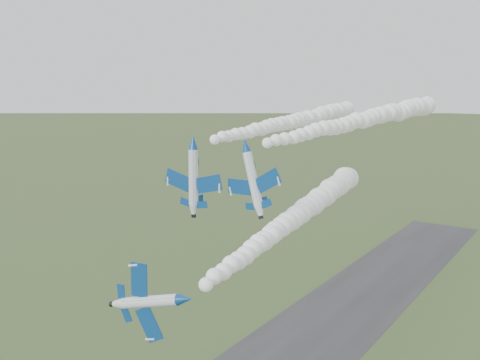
# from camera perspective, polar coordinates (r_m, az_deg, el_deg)

# --- Properties ---
(jet_lead) EXTENTS (3.66, 11.49, 9.28)m
(jet_lead) POSITION_cam_1_polar(r_m,az_deg,el_deg) (61.03, -5.89, -12.56)
(jet_lead) COLOR silver
(smoke_trail_jet_lead) EXTENTS (17.04, 65.50, 4.81)m
(smoke_trail_jet_lead) POSITION_cam_1_polar(r_m,az_deg,el_deg) (91.07, 6.16, -3.75)
(smoke_trail_jet_lead) COLOR white
(jet_pair_left) EXTENTS (11.71, 14.08, 3.47)m
(jet_pair_left) POSITION_cam_1_polar(r_m,az_deg,el_deg) (89.27, -5.08, 4.06)
(jet_pair_left) COLOR silver
(smoke_trail_jet_pair_left) EXTENTS (6.40, 67.59, 4.45)m
(smoke_trail_jet_pair_left) POSITION_cam_1_polar(r_m,az_deg,el_deg) (121.19, 5.92, 6.29)
(smoke_trail_jet_pair_left) COLOR white
(jet_pair_right) EXTENTS (10.50, 12.98, 4.04)m
(jet_pair_right) POSITION_cam_1_polar(r_m,az_deg,el_deg) (83.85, 0.54, 3.74)
(jet_pair_right) COLOR silver
(smoke_trail_jet_pair_right) EXTENTS (11.93, 69.87, 4.61)m
(smoke_trail_jet_pair_right) POSITION_cam_1_polar(r_m,az_deg,el_deg) (115.35, 13.15, 6.29)
(smoke_trail_jet_pair_right) COLOR white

